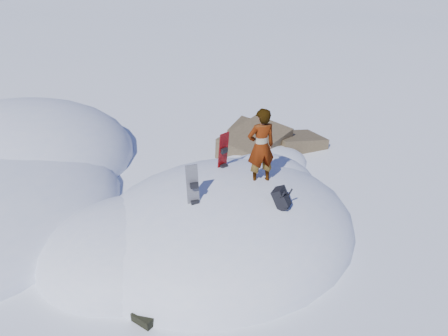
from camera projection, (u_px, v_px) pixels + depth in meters
ground at (224, 234)px, 11.01m from camera, size 120.00×120.00×0.00m
snow_mound at (213, 231)px, 11.10m from camera, size 8.00×6.00×3.00m
rock_outcrop at (264, 155)px, 15.08m from camera, size 4.68×4.41×1.68m
snowboard_red at (223, 160)px, 11.13m from camera, size 0.32×0.26×1.57m
snowboard_dark at (194, 195)px, 9.58m from camera, size 0.32×0.29×1.44m
backpack at (282, 198)px, 9.64m from camera, size 0.50×0.56×0.56m
gear_pile at (153, 310)px, 8.57m from camera, size 0.89×0.69×0.23m
person at (261, 147)px, 10.17m from camera, size 0.78×0.61×1.88m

